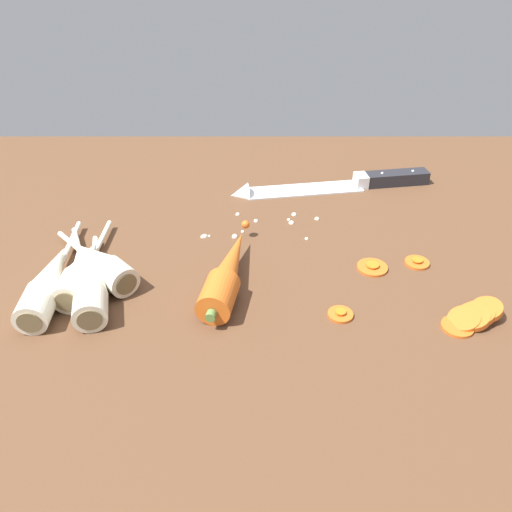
# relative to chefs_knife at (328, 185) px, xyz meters

# --- Properties ---
(ground_plane) EXTENTS (1.20, 0.90, 0.04)m
(ground_plane) POSITION_rel_chefs_knife_xyz_m (-0.12, -0.21, -0.03)
(ground_plane) COLOR brown
(chefs_knife) EXTENTS (0.35, 0.09, 0.04)m
(chefs_knife) POSITION_rel_chefs_knife_xyz_m (0.00, 0.00, 0.00)
(chefs_knife) COLOR silver
(chefs_knife) RESTS_ON ground_plane
(whole_carrot) EXTENTS (0.07, 0.21, 0.04)m
(whole_carrot) POSITION_rel_chefs_knife_xyz_m (-0.16, -0.27, 0.01)
(whole_carrot) COLOR #D6601E
(whole_carrot) RESTS_ON ground_plane
(parsnip_front) EXTENTS (0.04, 0.20, 0.04)m
(parsnip_front) POSITION_rel_chefs_knife_xyz_m (-0.35, -0.27, 0.01)
(parsnip_front) COLOR silver
(parsnip_front) RESTS_ON ground_plane
(parsnip_mid_left) EXTENTS (0.07, 0.19, 0.04)m
(parsnip_mid_left) POSITION_rel_chefs_knife_xyz_m (-0.33, -0.30, 0.01)
(parsnip_mid_left) COLOR silver
(parsnip_mid_left) RESTS_ON ground_plane
(parsnip_mid_right) EXTENTS (0.09, 0.18, 0.04)m
(parsnip_mid_right) POSITION_rel_chefs_knife_xyz_m (-0.34, -0.27, 0.01)
(parsnip_mid_right) COLOR silver
(parsnip_mid_right) RESTS_ON ground_plane
(parsnip_back) EXTENTS (0.14, 0.15, 0.04)m
(parsnip_back) POSITION_rel_chefs_knife_xyz_m (-0.32, -0.25, 0.01)
(parsnip_back) COLOR silver
(parsnip_back) RESTS_ON ground_plane
(parsnip_outer) EXTENTS (0.05, 0.23, 0.04)m
(parsnip_outer) POSITION_rel_chefs_knife_xyz_m (-0.38, -0.29, 0.01)
(parsnip_outer) COLOR silver
(parsnip_outer) RESTS_ON ground_plane
(carrot_slice_stack) EXTENTS (0.07, 0.05, 0.03)m
(carrot_slice_stack) POSITION_rel_chefs_knife_xyz_m (0.13, -0.34, 0.00)
(carrot_slice_stack) COLOR #D6601E
(carrot_slice_stack) RESTS_ON ground_plane
(carrot_slice_stray_near) EXTENTS (0.04, 0.04, 0.01)m
(carrot_slice_stray_near) POSITION_rel_chefs_knife_xyz_m (0.03, -0.24, -0.00)
(carrot_slice_stray_near) COLOR #D6601E
(carrot_slice_stray_near) RESTS_ON ground_plane
(carrot_slice_stray_mid) EXTENTS (0.03, 0.03, 0.01)m
(carrot_slice_stray_mid) POSITION_rel_chefs_knife_xyz_m (0.10, -0.22, -0.00)
(carrot_slice_stray_mid) COLOR #D6601E
(carrot_slice_stray_mid) RESTS_ON ground_plane
(carrot_slice_stray_far) EXTENTS (0.03, 0.03, 0.01)m
(carrot_slice_stray_far) POSITION_rel_chefs_knife_xyz_m (-0.02, -0.33, -0.00)
(carrot_slice_stray_far) COLOR #D6601E
(carrot_slice_stray_far) RESTS_ON ground_plane
(mince_crumbs) EXTENTS (0.18, 0.08, 0.01)m
(mince_crumbs) POSITION_rel_chefs_knife_xyz_m (-0.12, -0.13, -0.00)
(mince_crumbs) COLOR silver
(mince_crumbs) RESTS_ON ground_plane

